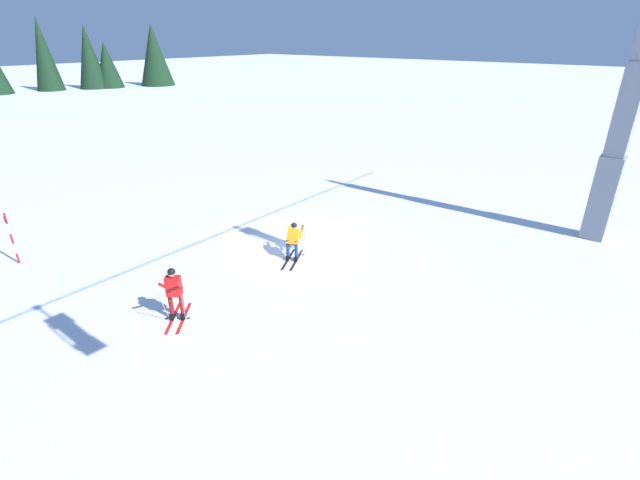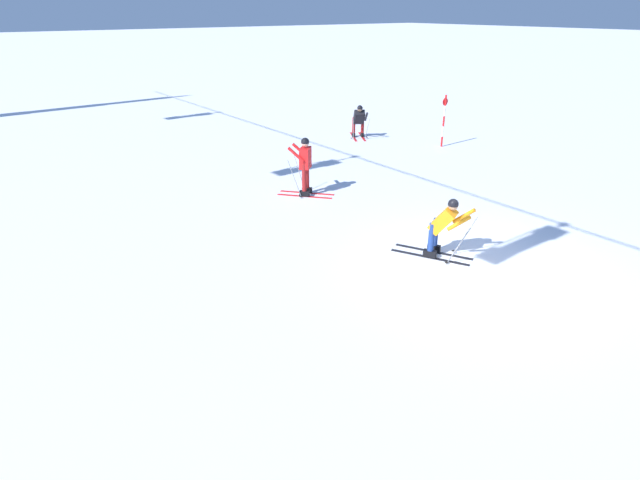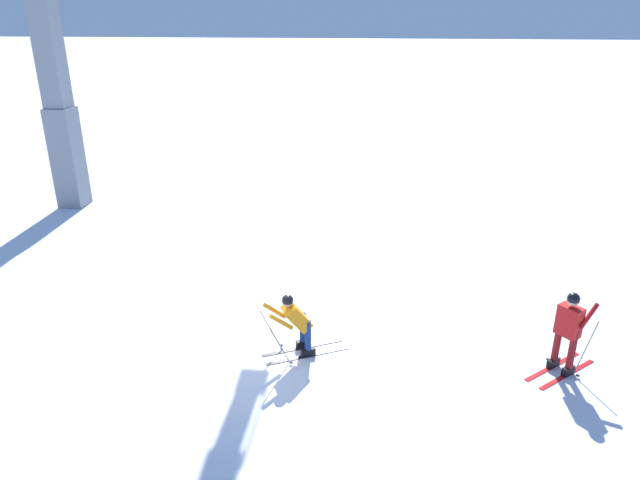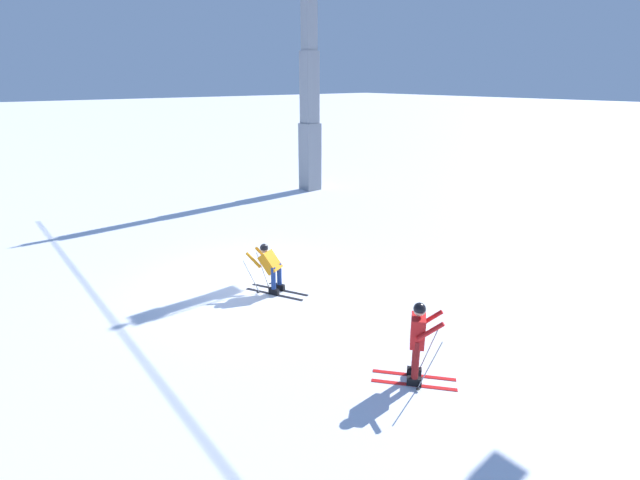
{
  "view_description": "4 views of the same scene",
  "coord_description": "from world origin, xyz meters",
  "views": [
    {
      "loc": [
        12.03,
        10.55,
        7.66
      ],
      "look_at": [
        1.63,
        2.2,
        1.54
      ],
      "focal_mm": 25.32,
      "sensor_mm": 36.0,
      "label": 1
    },
    {
      "loc": [
        -5.83,
        8.55,
        4.98
      ],
      "look_at": [
        1.01,
        3.47,
        1.18
      ],
      "focal_mm": 29.44,
      "sensor_mm": 36.0,
      "label": 2
    },
    {
      "loc": [
        2.4,
        -9.27,
        6.42
      ],
      "look_at": [
        1.19,
        1.64,
        1.95
      ],
      "focal_mm": 31.93,
      "sensor_mm": 36.0,
      "label": 3
    },
    {
      "loc": [
        10.73,
        -5.83,
        5.53
      ],
      "look_at": [
        0.77,
        2.13,
        1.06
      ],
      "focal_mm": 25.99,
      "sensor_mm": 36.0,
      "label": 4
    }
  ],
  "objects": [
    {
      "name": "ground_plane",
      "position": [
        0.0,
        0.0,
        0.0
      ],
      "size": [
        260.0,
        260.0,
        0.0
      ],
      "primitive_type": "plane",
      "color": "white"
    },
    {
      "name": "skier_carving_main",
      "position": [
        0.87,
        0.32,
        0.77
      ],
      "size": [
        1.76,
        1.25,
        1.49
      ],
      "color": "black",
      "rests_on": "ground_plane"
    },
    {
      "name": "lift_tower_near",
      "position": [
        -8.26,
        8.68,
        4.41
      ],
      "size": [
        0.85,
        2.54,
        10.72
      ],
      "color": "gray",
      "rests_on": "ground_plane"
    },
    {
      "name": "skier_distant_uphill",
      "position": [
        5.97,
        0.32,
        0.96
      ],
      "size": [
        1.49,
        1.36,
        1.69
      ],
      "color": "red",
      "rests_on": "ground_plane"
    }
  ]
}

